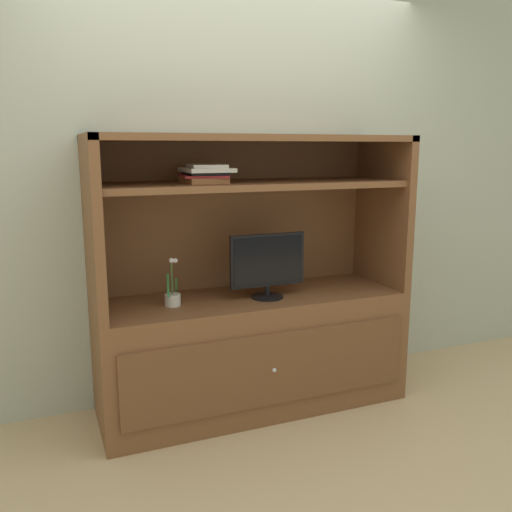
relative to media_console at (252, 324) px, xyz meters
name	(u,v)px	position (x,y,z in m)	size (l,w,h in m)	color
ground_plane	(280,434)	(0.00, -0.41, -0.51)	(8.00, 8.00, 0.00)	tan
painted_rear_wall	(232,172)	(0.00, 0.34, 0.89)	(6.00, 0.10, 2.80)	#ADB29E
media_console	(252,324)	(0.00, 0.00, 0.00)	(1.83, 0.63, 1.62)	brown
tv_monitor	(268,264)	(0.06, -0.08, 0.38)	(0.46, 0.19, 0.38)	black
potted_plant	(173,296)	(-0.49, -0.03, 0.23)	(0.09, 0.14, 0.27)	beige
magazine_stack	(205,173)	(-0.28, -0.01, 0.90)	(0.27, 0.34, 0.10)	#A56638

